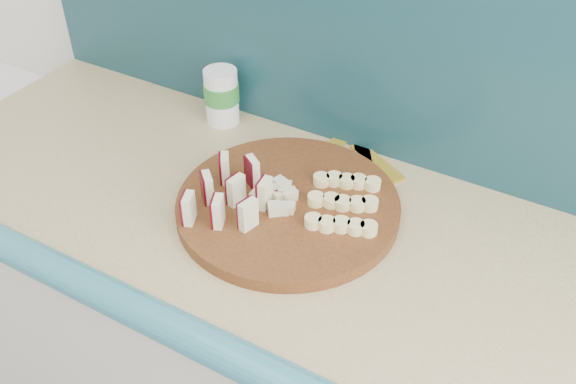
{
  "coord_description": "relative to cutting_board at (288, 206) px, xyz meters",
  "views": [
    {
      "loc": [
        0.23,
        0.74,
        1.69
      ],
      "look_at": [
        -0.22,
        1.52,
        0.96
      ],
      "focal_mm": 40.0,
      "sensor_mm": 36.0,
      "label": 1
    }
  ],
  "objects": [
    {
      "name": "banana_peel",
      "position": [
        0.03,
        0.23,
        -0.01
      ],
      "size": [
        0.19,
        0.16,
        0.01
      ],
      "rotation": [
        0.0,
        0.0,
        0.36
      ],
      "color": "gold",
      "rests_on": "kitchen_counter"
    },
    {
      "name": "apple_wedges",
      "position": [
        -0.08,
        -0.06,
        0.04
      ],
      "size": [
        0.14,
        0.19,
        0.06
      ],
      "color": "#F1EBC1",
      "rests_on": "cutting_board"
    },
    {
      "name": "cutting_board",
      "position": [
        0.0,
        0.0,
        0.0
      ],
      "size": [
        0.53,
        0.53,
        0.03
      ],
      "primitive_type": "cylinder",
      "rotation": [
        0.0,
        0.0,
        0.36
      ],
      "color": "#48230F",
      "rests_on": "kitchen_counter"
    },
    {
      "name": "banana_slices",
      "position": [
        0.09,
        0.04,
        0.02
      ],
      "size": [
        0.17,
        0.18,
        0.02
      ],
      "color": "#FEED9B",
      "rests_on": "cutting_board"
    },
    {
      "name": "apple_chunks",
      "position": [
        -0.02,
        -0.01,
        0.02
      ],
      "size": [
        0.07,
        0.07,
        0.02
      ],
      "color": "beige",
      "rests_on": "cutting_board"
    },
    {
      "name": "canister",
      "position": [
        -0.28,
        0.2,
        0.05
      ],
      "size": [
        0.08,
        0.08,
        0.12
      ],
      "rotation": [
        0.0,
        0.0,
        0.39
      ],
      "color": "white",
      "rests_on": "kitchen_counter"
    },
    {
      "name": "backsplash",
      "position": [
        0.32,
        0.26,
        0.24
      ],
      "size": [
        2.2,
        0.02,
        0.5
      ],
      "primitive_type": "cube",
      "color": "teal",
      "rests_on": "kitchen_counter"
    }
  ]
}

